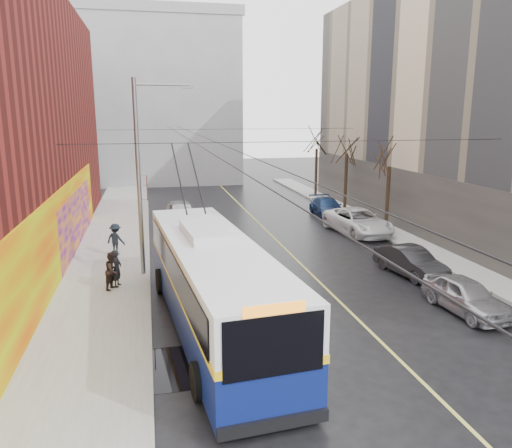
{
  "coord_description": "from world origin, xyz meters",
  "views": [
    {
      "loc": [
        -5.86,
        -12.92,
        7.49
      ],
      "look_at": [
        -1.27,
        8.29,
        2.65
      ],
      "focal_mm": 35.0,
      "sensor_mm": 36.0,
      "label": 1
    }
  ],
  "objects_px": {
    "tree_far": "(317,140)",
    "trolleybus": "(213,283)",
    "tree_near": "(390,154)",
    "parked_car_a": "(466,296)",
    "parked_car_c": "(358,221)",
    "following_car": "(181,213)",
    "parked_car_b": "(411,262)",
    "streetlight_pole": "(142,173)",
    "pedestrian_b": "(113,271)",
    "tree_mid": "(347,143)",
    "pedestrian_a": "(117,268)",
    "pedestrian_c": "(116,239)",
    "parked_car_d": "(327,207)"
  },
  "relations": [
    {
      "from": "tree_far",
      "to": "trolleybus",
      "type": "bearing_deg",
      "value": -115.82
    },
    {
      "from": "tree_near",
      "to": "parked_car_a",
      "type": "relative_size",
      "value": 1.62
    },
    {
      "from": "parked_car_c",
      "to": "following_car",
      "type": "distance_m",
      "value": 11.91
    },
    {
      "from": "tree_near",
      "to": "parked_car_c",
      "type": "distance_m",
      "value": 4.65
    },
    {
      "from": "tree_near",
      "to": "parked_car_b",
      "type": "relative_size",
      "value": 1.57
    },
    {
      "from": "streetlight_pole",
      "to": "pedestrian_b",
      "type": "height_order",
      "value": "streetlight_pole"
    },
    {
      "from": "tree_far",
      "to": "pedestrian_b",
      "type": "height_order",
      "value": "tree_far"
    },
    {
      "from": "tree_mid",
      "to": "pedestrian_a",
      "type": "bearing_deg",
      "value": -138.35
    },
    {
      "from": "streetlight_pole",
      "to": "pedestrian_a",
      "type": "height_order",
      "value": "streetlight_pole"
    },
    {
      "from": "pedestrian_a",
      "to": "pedestrian_c",
      "type": "height_order",
      "value": "pedestrian_c"
    },
    {
      "from": "tree_mid",
      "to": "parked_car_b",
      "type": "height_order",
      "value": "tree_mid"
    },
    {
      "from": "parked_car_b",
      "to": "parked_car_d",
      "type": "distance_m",
      "value": 14.04
    },
    {
      "from": "parked_car_b",
      "to": "pedestrian_b",
      "type": "relative_size",
      "value": 2.52
    },
    {
      "from": "trolleybus",
      "to": "pedestrian_b",
      "type": "bearing_deg",
      "value": 123.9
    },
    {
      "from": "streetlight_pole",
      "to": "parked_car_d",
      "type": "relative_size",
      "value": 1.96
    },
    {
      "from": "tree_near",
      "to": "tree_mid",
      "type": "xyz_separation_m",
      "value": [
        0.0,
        7.0,
        0.28
      ]
    },
    {
      "from": "parked_car_c",
      "to": "pedestrian_b",
      "type": "height_order",
      "value": "pedestrian_b"
    },
    {
      "from": "parked_car_a",
      "to": "parked_car_b",
      "type": "distance_m",
      "value": 4.52
    },
    {
      "from": "parked_car_d",
      "to": "pedestrian_b",
      "type": "height_order",
      "value": "pedestrian_b"
    },
    {
      "from": "tree_near",
      "to": "streetlight_pole",
      "type": "bearing_deg",
      "value": -158.38
    },
    {
      "from": "pedestrian_c",
      "to": "parked_car_a",
      "type": "bearing_deg",
      "value": 175.36
    },
    {
      "from": "streetlight_pole",
      "to": "pedestrian_b",
      "type": "distance_m",
      "value": 4.55
    },
    {
      "from": "tree_near",
      "to": "pedestrian_a",
      "type": "height_order",
      "value": "tree_near"
    },
    {
      "from": "parked_car_d",
      "to": "pedestrian_b",
      "type": "distance_m",
      "value": 19.77
    },
    {
      "from": "parked_car_d",
      "to": "following_car",
      "type": "relative_size",
      "value": 0.95
    },
    {
      "from": "parked_car_d",
      "to": "pedestrian_a",
      "type": "distance_m",
      "value": 19.43
    },
    {
      "from": "tree_near",
      "to": "trolleybus",
      "type": "xyz_separation_m",
      "value": [
        -12.82,
        -12.49,
        -3.26
      ]
    },
    {
      "from": "parked_car_c",
      "to": "pedestrian_a",
      "type": "bearing_deg",
      "value": -159.46
    },
    {
      "from": "pedestrian_c",
      "to": "pedestrian_b",
      "type": "bearing_deg",
      "value": 125.41
    },
    {
      "from": "tree_near",
      "to": "following_car",
      "type": "height_order",
      "value": "tree_near"
    },
    {
      "from": "tree_mid",
      "to": "parked_car_d",
      "type": "height_order",
      "value": "tree_mid"
    },
    {
      "from": "streetlight_pole",
      "to": "pedestrian_c",
      "type": "distance_m",
      "value": 5.52
    },
    {
      "from": "tree_far",
      "to": "pedestrian_c",
      "type": "distance_m",
      "value": 23.77
    },
    {
      "from": "following_car",
      "to": "pedestrian_a",
      "type": "distance_m",
      "value": 12.93
    },
    {
      "from": "pedestrian_a",
      "to": "pedestrian_c",
      "type": "bearing_deg",
      "value": 18.42
    },
    {
      "from": "streetlight_pole",
      "to": "pedestrian_a",
      "type": "bearing_deg",
      "value": -128.32
    },
    {
      "from": "following_car",
      "to": "parked_car_a",
      "type": "bearing_deg",
      "value": -63.95
    },
    {
      "from": "tree_mid",
      "to": "following_car",
      "type": "relative_size",
      "value": 1.39
    },
    {
      "from": "tree_mid",
      "to": "tree_far",
      "type": "relative_size",
      "value": 1.02
    },
    {
      "from": "parked_car_c",
      "to": "trolleybus",
      "type": "bearing_deg",
      "value": -138.04
    },
    {
      "from": "parked_car_a",
      "to": "parked_car_c",
      "type": "relative_size",
      "value": 0.7
    },
    {
      "from": "pedestrian_a",
      "to": "parked_car_c",
      "type": "bearing_deg",
      "value": -47.86
    },
    {
      "from": "parked_car_b",
      "to": "pedestrian_c",
      "type": "bearing_deg",
      "value": 146.73
    },
    {
      "from": "pedestrian_c",
      "to": "streetlight_pole",
      "type": "bearing_deg",
      "value": 147.12
    },
    {
      "from": "tree_near",
      "to": "parked_car_a",
      "type": "bearing_deg",
      "value": -103.81
    },
    {
      "from": "tree_mid",
      "to": "following_car",
      "type": "xyz_separation_m",
      "value": [
        -12.82,
        -2.14,
        -4.43
      ]
    },
    {
      "from": "streetlight_pole",
      "to": "parked_car_d",
      "type": "bearing_deg",
      "value": 41.19
    },
    {
      "from": "parked_car_d",
      "to": "following_car",
      "type": "xyz_separation_m",
      "value": [
        -10.82,
        -0.64,
        0.16
      ]
    },
    {
      "from": "parked_car_d",
      "to": "pedestrian_c",
      "type": "distance_m",
      "value": 16.7
    },
    {
      "from": "streetlight_pole",
      "to": "tree_near",
      "type": "distance_m",
      "value": 16.28
    }
  ]
}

